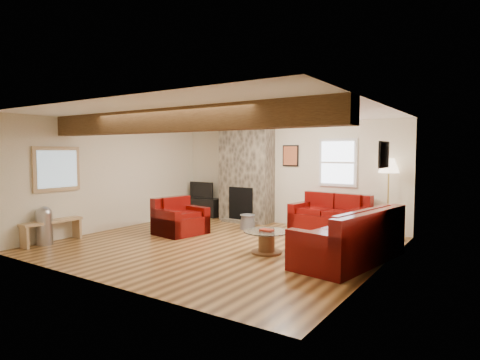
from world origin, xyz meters
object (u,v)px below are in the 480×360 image
(coffee_table, at_px, (267,242))
(television, at_px, (203,190))
(loveseat, at_px, (330,214))
(tv_cabinet, at_px, (203,207))
(armchair_red, at_px, (180,216))
(floor_lamp, at_px, (389,170))
(sofa_three, at_px, (349,235))

(coffee_table, height_order, television, television)
(loveseat, distance_m, tv_cabinet, 3.82)
(armchair_red, relative_size, floor_lamp, 0.59)
(sofa_three, height_order, television, television)
(television, bearing_deg, armchair_red, -62.63)
(loveseat, relative_size, television, 2.04)
(tv_cabinet, height_order, television, television)
(floor_lamp, bearing_deg, loveseat, -164.60)
(armchair_red, distance_m, tv_cabinet, 2.49)
(sofa_three, distance_m, tv_cabinet, 5.45)
(sofa_three, xyz_separation_m, loveseat, (-1.12, 2.03, -0.00))
(loveseat, bearing_deg, armchair_red, -137.09)
(loveseat, bearing_deg, tv_cabinet, -177.13)
(tv_cabinet, relative_size, floor_lamp, 0.61)
(television, bearing_deg, sofa_three, -25.26)
(sofa_three, bearing_deg, armchair_red, -82.36)
(tv_cabinet, bearing_deg, loveseat, -4.50)
(loveseat, bearing_deg, television, -177.13)
(tv_cabinet, bearing_deg, television, 0.00)
(coffee_table, xyz_separation_m, tv_cabinet, (-3.53, 2.61, 0.05))
(tv_cabinet, xyz_separation_m, television, (0.00, 0.00, 0.48))
(armchair_red, distance_m, television, 2.51)
(armchair_red, bearing_deg, coffee_table, -90.38)
(loveseat, distance_m, television, 3.83)
(loveseat, relative_size, coffee_table, 1.98)
(floor_lamp, bearing_deg, television, -179.77)
(television, xyz_separation_m, floor_lamp, (4.97, 0.02, 0.68))
(armchair_red, height_order, tv_cabinet, armchair_red)
(armchair_red, bearing_deg, television, 36.48)
(sofa_three, bearing_deg, floor_lamp, -171.51)
(armchair_red, xyz_separation_m, coffee_table, (2.39, -0.40, -0.20))
(television, relative_size, floor_lamp, 0.48)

